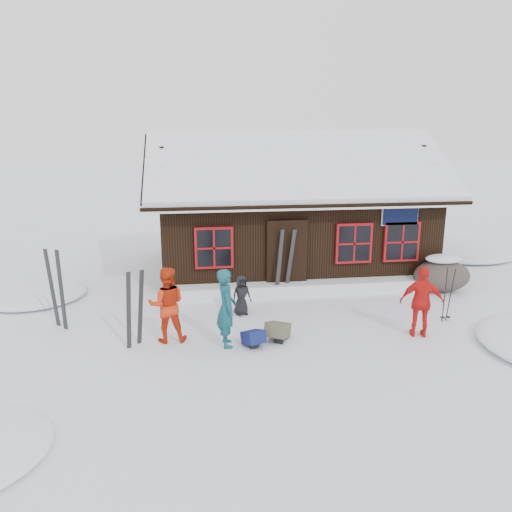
{
  "coord_description": "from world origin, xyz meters",
  "views": [
    {
      "loc": [
        -1.75,
        -10.61,
        4.51
      ],
      "look_at": [
        -0.07,
        1.61,
        1.3
      ],
      "focal_mm": 35.0,
      "sensor_mm": 36.0,
      "label": 1
    }
  ],
  "objects_px": {
    "skier_orange_right": "(422,302)",
    "ski_poles": "(448,295)",
    "skier_teal": "(226,308)",
    "backpack_blue": "(253,340)",
    "skier_orange_left": "(167,305)",
    "ski_pair_left": "(135,310)",
    "backpack_olive": "(278,333)",
    "skier_crouched": "(241,295)",
    "boulder": "(442,275)"
  },
  "relations": [
    {
      "from": "backpack_olive",
      "to": "boulder",
      "type": "bearing_deg",
      "value": 55.6
    },
    {
      "from": "ski_poles",
      "to": "boulder",
      "type": "bearing_deg",
      "value": 65.2
    },
    {
      "from": "ski_poles",
      "to": "backpack_blue",
      "type": "xyz_separation_m",
      "value": [
        -4.75,
        -0.81,
        -0.5
      ]
    },
    {
      "from": "backpack_blue",
      "to": "boulder",
      "type": "bearing_deg",
      "value": 7.7
    },
    {
      "from": "backpack_olive",
      "to": "skier_crouched",
      "type": "bearing_deg",
      "value": 138.51
    },
    {
      "from": "skier_orange_left",
      "to": "ski_poles",
      "type": "xyz_separation_m",
      "value": [
        6.54,
        0.27,
        -0.19
      ]
    },
    {
      "from": "skier_orange_right",
      "to": "skier_crouched",
      "type": "distance_m",
      "value": 4.2
    },
    {
      "from": "skier_teal",
      "to": "skier_orange_left",
      "type": "relative_size",
      "value": 1.02
    },
    {
      "from": "ski_pair_left",
      "to": "skier_orange_left",
      "type": "bearing_deg",
      "value": -23.76
    },
    {
      "from": "skier_orange_left",
      "to": "skier_teal",
      "type": "bearing_deg",
      "value": 161.17
    },
    {
      "from": "ski_pair_left",
      "to": "ski_poles",
      "type": "height_order",
      "value": "ski_pair_left"
    },
    {
      "from": "boulder",
      "to": "ski_pair_left",
      "type": "bearing_deg",
      "value": -162.81
    },
    {
      "from": "skier_orange_right",
      "to": "ski_poles",
      "type": "xyz_separation_m",
      "value": [
        1.04,
        0.78,
        -0.16
      ]
    },
    {
      "from": "skier_orange_right",
      "to": "backpack_olive",
      "type": "bearing_deg",
      "value": 13.9
    },
    {
      "from": "skier_orange_right",
      "to": "backpack_olive",
      "type": "height_order",
      "value": "skier_orange_right"
    },
    {
      "from": "ski_pair_left",
      "to": "ski_poles",
      "type": "relative_size",
      "value": 1.25
    },
    {
      "from": "ski_pair_left",
      "to": "backpack_olive",
      "type": "bearing_deg",
      "value": -38.11
    },
    {
      "from": "skier_crouched",
      "to": "ski_poles",
      "type": "bearing_deg",
      "value": -31.67
    },
    {
      "from": "backpack_blue",
      "to": "skier_crouched",
      "type": "bearing_deg",
      "value": 72.06
    },
    {
      "from": "skier_teal",
      "to": "skier_orange_right",
      "type": "bearing_deg",
      "value": -95.84
    },
    {
      "from": "skier_teal",
      "to": "skier_crouched",
      "type": "bearing_deg",
      "value": -20.72
    },
    {
      "from": "skier_crouched",
      "to": "ski_poles",
      "type": "xyz_separation_m",
      "value": [
        4.8,
        -1.06,
        0.13
      ]
    },
    {
      "from": "backpack_olive",
      "to": "ski_pair_left",
      "type": "bearing_deg",
      "value": -155.3
    },
    {
      "from": "skier_orange_left",
      "to": "skier_crouched",
      "type": "relative_size",
      "value": 1.65
    },
    {
      "from": "boulder",
      "to": "backpack_blue",
      "type": "xyz_separation_m",
      "value": [
        -5.74,
        -2.94,
        -0.34
      ]
    },
    {
      "from": "skier_crouched",
      "to": "backpack_blue",
      "type": "bearing_deg",
      "value": -107.74
    },
    {
      "from": "boulder",
      "to": "backpack_olive",
      "type": "height_order",
      "value": "boulder"
    },
    {
      "from": "skier_teal",
      "to": "backpack_blue",
      "type": "xyz_separation_m",
      "value": [
        0.55,
        -0.13,
        -0.71
      ]
    },
    {
      "from": "ski_poles",
      "to": "skier_orange_right",
      "type": "bearing_deg",
      "value": -143.07
    },
    {
      "from": "skier_orange_right",
      "to": "ski_pair_left",
      "type": "distance_m",
      "value": 6.18
    },
    {
      "from": "ski_pair_left",
      "to": "skier_crouched",
      "type": "bearing_deg",
      "value": -3.58
    },
    {
      "from": "skier_teal",
      "to": "backpack_olive",
      "type": "height_order",
      "value": "skier_teal"
    },
    {
      "from": "skier_crouched",
      "to": "ski_pair_left",
      "type": "relative_size",
      "value": 0.6
    },
    {
      "from": "skier_orange_right",
      "to": "backpack_olive",
      "type": "distance_m",
      "value": 3.23
    },
    {
      "from": "skier_teal",
      "to": "backpack_blue",
      "type": "distance_m",
      "value": 0.91
    },
    {
      "from": "boulder",
      "to": "ski_poles",
      "type": "relative_size",
      "value": 1.19
    },
    {
      "from": "skier_crouched",
      "to": "boulder",
      "type": "height_order",
      "value": "skier_crouched"
    },
    {
      "from": "skier_crouched",
      "to": "boulder",
      "type": "relative_size",
      "value": 0.63
    },
    {
      "from": "boulder",
      "to": "backpack_olive",
      "type": "relative_size",
      "value": 2.73
    },
    {
      "from": "skier_orange_right",
      "to": "ski_poles",
      "type": "relative_size",
      "value": 1.19
    },
    {
      "from": "skier_teal",
      "to": "ski_poles",
      "type": "distance_m",
      "value": 5.36
    },
    {
      "from": "skier_teal",
      "to": "skier_orange_left",
      "type": "bearing_deg",
      "value": 67.24
    },
    {
      "from": "boulder",
      "to": "skier_teal",
      "type": "bearing_deg",
      "value": -155.92
    },
    {
      "from": "skier_orange_right",
      "to": "skier_crouched",
      "type": "relative_size",
      "value": 1.6
    },
    {
      "from": "skier_orange_left",
      "to": "skier_orange_right",
      "type": "bearing_deg",
      "value": 174.16
    },
    {
      "from": "ski_poles",
      "to": "backpack_blue",
      "type": "bearing_deg",
      "value": -170.32
    },
    {
      "from": "skier_orange_left",
      "to": "ski_pair_left",
      "type": "relative_size",
      "value": 0.98
    },
    {
      "from": "skier_teal",
      "to": "ski_poles",
      "type": "relative_size",
      "value": 1.25
    },
    {
      "from": "skier_orange_left",
      "to": "ski_pair_left",
      "type": "bearing_deg",
      "value": 10.47
    },
    {
      "from": "skier_orange_right",
      "to": "ski_pair_left",
      "type": "bearing_deg",
      "value": 14.09
    }
  ]
}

